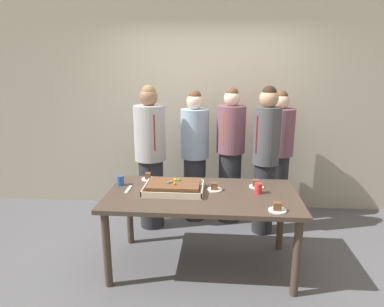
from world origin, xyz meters
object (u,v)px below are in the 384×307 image
at_px(sheet_cake, 174,187).
at_px(person_back_corner, 266,158).
at_px(person_serving_front, 230,154).
at_px(plated_slice_near_right, 277,208).
at_px(plated_slice_far_left, 148,178).
at_px(drink_cup_middle, 121,180).
at_px(cake_server_utensil, 128,189).
at_px(person_far_right_suit, 195,155).
at_px(party_table, 202,202).
at_px(drink_cup_nearest, 258,188).
at_px(plated_slice_far_right, 256,185).
at_px(person_green_shirt_behind, 278,155).
at_px(person_striped_tie_right, 151,156).
at_px(plated_slice_near_left, 214,188).

bearing_deg(sheet_cake, person_back_corner, 38.11).
bearing_deg(person_serving_front, plated_slice_near_right, 42.21).
bearing_deg(person_back_corner, plated_slice_far_left, -19.52).
height_order(drink_cup_middle, person_serving_front, person_serving_front).
height_order(plated_slice_near_right, cake_server_utensil, plated_slice_near_right).
bearing_deg(drink_cup_middle, person_far_right_suit, 53.65).
height_order(sheet_cake, plated_slice_near_right, sheet_cake).
relative_size(party_table, drink_cup_nearest, 18.08).
xyz_separation_m(plated_slice_far_right, person_serving_front, (-0.23, 0.86, 0.08)).
distance_m(person_serving_front, person_green_shirt_behind, 0.61).
bearing_deg(drink_cup_middle, person_back_corner, 22.24).
relative_size(cake_server_utensil, person_green_shirt_behind, 0.12).
bearing_deg(plated_slice_far_right, person_green_shirt_behind, 69.37).
relative_size(person_far_right_suit, person_back_corner, 0.96).
xyz_separation_m(cake_server_utensil, person_striped_tie_right, (0.06, 0.79, 0.12)).
height_order(plated_slice_far_left, person_striped_tie_right, person_striped_tie_right).
relative_size(plated_slice_near_left, person_far_right_suit, 0.09).
distance_m(party_table, person_green_shirt_behind, 1.49).
xyz_separation_m(sheet_cake, person_serving_front, (0.57, 1.05, 0.07)).
bearing_deg(drink_cup_nearest, plated_slice_near_right, -73.94).
bearing_deg(party_table, plated_slice_near_left, 39.61).
bearing_deg(plated_slice_far_right, sheet_cake, -166.73).
bearing_deg(plated_slice_near_left, sheet_cake, -170.90).
height_order(plated_slice_far_right, cake_server_utensil, plated_slice_far_right).
bearing_deg(person_serving_front, plated_slice_near_left, 18.11).
height_order(sheet_cake, plated_slice_near_left, sheet_cake).
relative_size(cake_server_utensil, person_serving_front, 0.12).
height_order(party_table, drink_cup_nearest, drink_cup_nearest).
relative_size(plated_slice_far_left, person_green_shirt_behind, 0.09).
bearing_deg(plated_slice_far_left, plated_slice_near_right, -29.66).
xyz_separation_m(cake_server_utensil, person_far_right_suit, (0.57, 1.05, 0.08)).
bearing_deg(person_serving_front, person_far_right_suit, -63.12).
bearing_deg(person_serving_front, plated_slice_far_left, -22.23).
height_order(person_striped_tie_right, person_back_corner, same).
bearing_deg(plated_slice_far_right, cake_server_utensil, -171.91).
height_order(cake_server_utensil, person_back_corner, person_back_corner).
relative_size(drink_cup_nearest, person_back_corner, 0.06).
bearing_deg(person_striped_tie_right, person_green_shirt_behind, 77.15).
height_order(plated_slice_far_left, person_green_shirt_behind, person_green_shirt_behind).
bearing_deg(person_green_shirt_behind, person_far_right_suit, -39.52).
distance_m(plated_slice_near_left, cake_server_utensil, 0.84).
xyz_separation_m(sheet_cake, plated_slice_near_right, (0.92, -0.38, -0.02)).
height_order(drink_cup_middle, person_striped_tie_right, person_striped_tie_right).
height_order(plated_slice_far_left, drink_cup_nearest, drink_cup_nearest).
height_order(party_table, plated_slice_near_right, plated_slice_near_right).
bearing_deg(cake_server_utensil, person_far_right_suit, 61.35).
relative_size(drink_cup_nearest, person_green_shirt_behind, 0.06).
relative_size(plated_slice_near_left, plated_slice_far_left, 1.00).
relative_size(person_serving_front, person_green_shirt_behind, 1.02).
xyz_separation_m(sheet_cake, drink_cup_middle, (-0.56, 0.13, 0.01)).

